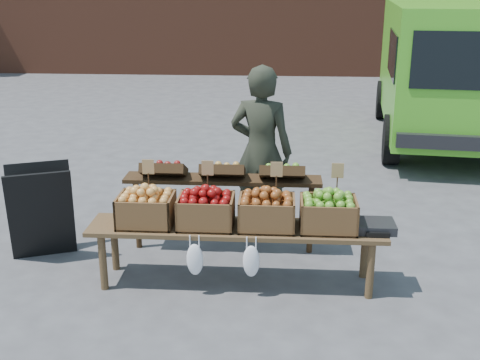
# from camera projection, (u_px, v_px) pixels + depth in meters

# --- Properties ---
(ground) EXTENTS (80.00, 80.00, 0.00)m
(ground) POSITION_uv_depth(u_px,v_px,m) (185.00, 288.00, 5.55)
(ground) COLOR #4B4B4E
(delivery_van) EXTENTS (2.99, 5.48, 2.35)m
(delivery_van) POSITION_uv_depth(u_px,v_px,m) (452.00, 74.00, 10.30)
(delivery_van) COLOR #4BB122
(delivery_van) RESTS_ON ground
(vendor) EXTENTS (0.77, 0.59, 1.88)m
(vendor) POSITION_uv_depth(u_px,v_px,m) (261.00, 152.00, 6.49)
(vendor) COLOR #262A1F
(vendor) RESTS_ON ground
(chalkboard_sign) EXTENTS (0.72, 0.56, 0.96)m
(chalkboard_sign) POSITION_uv_depth(u_px,v_px,m) (41.00, 211.00, 6.08)
(chalkboard_sign) COLOR black
(chalkboard_sign) RESTS_ON ground
(back_table) EXTENTS (2.10, 0.44, 1.04)m
(back_table) POSITION_uv_depth(u_px,v_px,m) (223.00, 203.00, 6.18)
(back_table) COLOR #301F10
(back_table) RESTS_ON ground
(display_bench) EXTENTS (2.70, 0.56, 0.57)m
(display_bench) POSITION_uv_depth(u_px,v_px,m) (236.00, 255.00, 5.56)
(display_bench) COLOR #4E3921
(display_bench) RESTS_ON ground
(crate_golden_apples) EXTENTS (0.50, 0.40, 0.28)m
(crate_golden_apples) POSITION_uv_depth(u_px,v_px,m) (146.00, 210.00, 5.47)
(crate_golden_apples) COLOR gold
(crate_golden_apples) RESTS_ON display_bench
(crate_russet_pears) EXTENTS (0.50, 0.40, 0.28)m
(crate_russet_pears) POSITION_uv_depth(u_px,v_px,m) (206.00, 211.00, 5.44)
(crate_russet_pears) COLOR maroon
(crate_russet_pears) RESTS_ON display_bench
(crate_red_apples) EXTENTS (0.50, 0.40, 0.28)m
(crate_red_apples) POSITION_uv_depth(u_px,v_px,m) (267.00, 213.00, 5.40)
(crate_red_apples) COLOR brown
(crate_red_apples) RESTS_ON display_bench
(crate_green_apples) EXTENTS (0.50, 0.40, 0.28)m
(crate_green_apples) POSITION_uv_depth(u_px,v_px,m) (328.00, 214.00, 5.37)
(crate_green_apples) COLOR #3A7D24
(crate_green_apples) RESTS_ON display_bench
(weighing_scale) EXTENTS (0.34, 0.30, 0.08)m
(weighing_scale) POSITION_uv_depth(u_px,v_px,m) (375.00, 226.00, 5.37)
(weighing_scale) COLOR black
(weighing_scale) RESTS_ON display_bench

